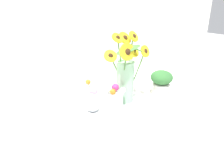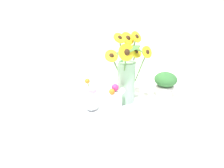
{
  "view_description": "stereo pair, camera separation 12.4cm",
  "coord_description": "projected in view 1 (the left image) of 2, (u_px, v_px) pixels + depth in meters",
  "views": [
    {
      "loc": [
        -0.77,
        -0.77,
        0.63
      ],
      "look_at": [
        -0.02,
        0.1,
        0.15
      ],
      "focal_mm": 35.0,
      "sensor_mm": 36.0,
      "label": 1
    },
    {
      "loc": [
        -0.67,
        -0.85,
        0.63
      ],
      "look_at": [
        -0.02,
        0.1,
        0.15
      ],
      "focal_mm": 35.0,
      "sensor_mm": 36.0,
      "label": 2
    }
  ],
  "objects": [
    {
      "name": "ground_plane",
      "position": [
        125.0,
        113.0,
        1.25
      ],
      "size": [
        6.0,
        6.0,
        0.0
      ],
      "primitive_type": "plane",
      "color": "white"
    },
    {
      "name": "serving_tray",
      "position": [
        112.0,
        106.0,
        1.3
      ],
      "size": [
        0.49,
        0.49,
        0.02
      ],
      "color": "silver",
      "rests_on": "ground_plane"
    },
    {
      "name": "mason_jar_sunflowers",
      "position": [
        126.0,
        73.0,
        1.28
      ],
      "size": [
        0.26,
        0.23,
        0.42
      ],
      "color": "#99CC9E",
      "rests_on": "serving_tray"
    },
    {
      "name": "vase_small_center",
      "position": [
        117.0,
        98.0,
        1.24
      ],
      "size": [
        0.09,
        0.09,
        0.14
      ],
      "color": "white",
      "rests_on": "serving_tray"
    },
    {
      "name": "vase_bulb_right",
      "position": [
        93.0,
        101.0,
        1.2
      ],
      "size": [
        0.08,
        0.08,
        0.18
      ],
      "color": "white",
      "rests_on": "serving_tray"
    },
    {
      "name": "potted_plant",
      "position": [
        161.0,
        82.0,
        1.43
      ],
      "size": [
        0.14,
        0.14,
        0.17
      ],
      "color": "beige",
      "rests_on": "ground_plane"
    }
  ]
}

